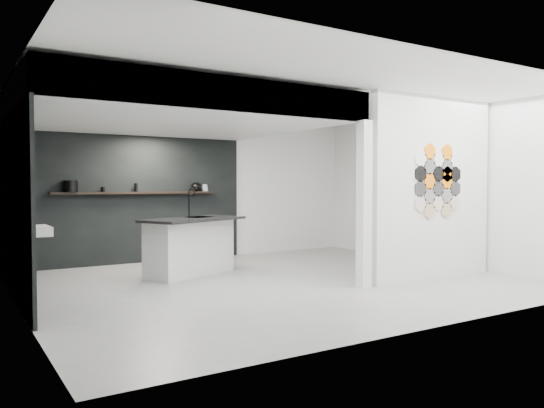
{
  "coord_description": "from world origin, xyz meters",
  "views": [
    {
      "loc": [
        -4.23,
        -6.64,
        1.45
      ],
      "look_at": [
        0.1,
        0.3,
        1.15
      ],
      "focal_mm": 35.0,
      "sensor_mm": 36.0,
      "label": 1
    }
  ],
  "objects_px": {
    "partition_panel": "(433,188)",
    "kitchen_island": "(190,246)",
    "wall_basin": "(33,231)",
    "stockpot": "(70,186)",
    "kettle": "(196,187)",
    "utensil_cup": "(103,189)",
    "bottle_dark": "(136,187)",
    "glass_bowl": "(205,189)",
    "glass_vase": "(205,188)"
  },
  "relations": [
    {
      "from": "wall_basin",
      "to": "utensil_cup",
      "type": "height_order",
      "value": "utensil_cup"
    },
    {
      "from": "partition_panel",
      "to": "bottle_dark",
      "type": "relative_size",
      "value": 17.9
    },
    {
      "from": "wall_basin",
      "to": "bottle_dark",
      "type": "relative_size",
      "value": 3.84
    },
    {
      "from": "partition_panel",
      "to": "kettle",
      "type": "xyz_separation_m",
      "value": [
        -2.26,
        3.87,
        0.01
      ]
    },
    {
      "from": "partition_panel",
      "to": "glass_vase",
      "type": "distance_m",
      "value": 4.39
    },
    {
      "from": "kitchen_island",
      "to": "bottle_dark",
      "type": "xyz_separation_m",
      "value": [
        -0.37,
        1.63,
        0.93
      ]
    },
    {
      "from": "stockpot",
      "to": "bottle_dark",
      "type": "distance_m",
      "value": 1.14
    },
    {
      "from": "stockpot",
      "to": "kettle",
      "type": "height_order",
      "value": "stockpot"
    },
    {
      "from": "kettle",
      "to": "bottle_dark",
      "type": "relative_size",
      "value": 1.3
    },
    {
      "from": "partition_panel",
      "to": "bottle_dark",
      "type": "xyz_separation_m",
      "value": [
        -3.45,
        3.87,
        -0.0
      ]
    },
    {
      "from": "wall_basin",
      "to": "kettle",
      "type": "relative_size",
      "value": 2.94
    },
    {
      "from": "stockpot",
      "to": "glass_bowl",
      "type": "bearing_deg",
      "value": 0.0
    },
    {
      "from": "kettle",
      "to": "bottle_dark",
      "type": "xyz_separation_m",
      "value": [
        -1.19,
        0.0,
        -0.01
      ]
    },
    {
      "from": "stockpot",
      "to": "glass_vase",
      "type": "distance_m",
      "value": 2.52
    },
    {
      "from": "kettle",
      "to": "glass_bowl",
      "type": "distance_m",
      "value": 0.19
    },
    {
      "from": "wall_basin",
      "to": "bottle_dark",
      "type": "distance_m",
      "value": 2.94
    },
    {
      "from": "stockpot",
      "to": "utensil_cup",
      "type": "bearing_deg",
      "value": 0.0
    },
    {
      "from": "wall_basin",
      "to": "stockpot",
      "type": "distance_m",
      "value": 2.31
    },
    {
      "from": "glass_vase",
      "to": "utensil_cup",
      "type": "height_order",
      "value": "glass_vase"
    },
    {
      "from": "glass_bowl",
      "to": "glass_vase",
      "type": "height_order",
      "value": "glass_vase"
    },
    {
      "from": "partition_panel",
      "to": "stockpot",
      "type": "distance_m",
      "value": 6.0
    },
    {
      "from": "partition_panel",
      "to": "glass_bowl",
      "type": "bearing_deg",
      "value": 118.23
    },
    {
      "from": "kettle",
      "to": "bottle_dark",
      "type": "height_order",
      "value": "kettle"
    },
    {
      "from": "glass_bowl",
      "to": "glass_vase",
      "type": "bearing_deg",
      "value": 0.0
    },
    {
      "from": "kitchen_island",
      "to": "stockpot",
      "type": "relative_size",
      "value": 7.74
    },
    {
      "from": "wall_basin",
      "to": "glass_bowl",
      "type": "xyz_separation_m",
      "value": [
        3.39,
        2.07,
        0.51
      ]
    },
    {
      "from": "kitchen_island",
      "to": "glass_vase",
      "type": "bearing_deg",
      "value": 34.37
    },
    {
      "from": "glass_bowl",
      "to": "utensil_cup",
      "type": "relative_size",
      "value": 1.39
    },
    {
      "from": "bottle_dark",
      "to": "glass_vase",
      "type": "bearing_deg",
      "value": 0.0
    },
    {
      "from": "glass_bowl",
      "to": "bottle_dark",
      "type": "distance_m",
      "value": 1.38
    },
    {
      "from": "glass_vase",
      "to": "bottle_dark",
      "type": "distance_m",
      "value": 1.38
    },
    {
      "from": "kitchen_island",
      "to": "bottle_dark",
      "type": "relative_size",
      "value": 12.12
    },
    {
      "from": "utensil_cup",
      "to": "bottle_dark",
      "type": "bearing_deg",
      "value": 0.0
    },
    {
      "from": "stockpot",
      "to": "utensil_cup",
      "type": "distance_m",
      "value": 0.55
    },
    {
      "from": "glass_vase",
      "to": "utensil_cup",
      "type": "bearing_deg",
      "value": 180.0
    },
    {
      "from": "glass_bowl",
      "to": "glass_vase",
      "type": "relative_size",
      "value": 0.9
    },
    {
      "from": "partition_panel",
      "to": "kitchen_island",
      "type": "xyz_separation_m",
      "value": [
        -3.09,
        2.23,
        -0.93
      ]
    },
    {
      "from": "partition_panel",
      "to": "utensil_cup",
      "type": "xyz_separation_m",
      "value": [
        -4.04,
        3.87,
        -0.04
      ]
    },
    {
      "from": "partition_panel",
      "to": "bottle_dark",
      "type": "height_order",
      "value": "partition_panel"
    },
    {
      "from": "wall_basin",
      "to": "stockpot",
      "type": "xyz_separation_m",
      "value": [
        0.87,
        2.07,
        0.57
      ]
    },
    {
      "from": "wall_basin",
      "to": "glass_vase",
      "type": "distance_m",
      "value": 4.01
    },
    {
      "from": "stockpot",
      "to": "glass_bowl",
      "type": "relative_size",
      "value": 1.99
    },
    {
      "from": "wall_basin",
      "to": "kettle",
      "type": "xyz_separation_m",
      "value": [
        3.2,
        2.07,
        0.56
      ]
    },
    {
      "from": "stockpot",
      "to": "wall_basin",
      "type": "bearing_deg",
      "value": -112.95
    },
    {
      "from": "partition_panel",
      "to": "glass_bowl",
      "type": "height_order",
      "value": "partition_panel"
    },
    {
      "from": "stockpot",
      "to": "partition_panel",
      "type": "bearing_deg",
      "value": -40.1
    },
    {
      "from": "glass_bowl",
      "to": "stockpot",
      "type": "bearing_deg",
      "value": 180.0
    },
    {
      "from": "kettle",
      "to": "glass_bowl",
      "type": "relative_size",
      "value": 1.66
    },
    {
      "from": "partition_panel",
      "to": "kettle",
      "type": "distance_m",
      "value": 4.48
    },
    {
      "from": "glass_vase",
      "to": "kettle",
      "type": "bearing_deg",
      "value": 180.0
    }
  ]
}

